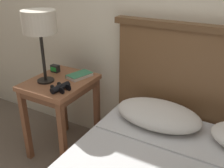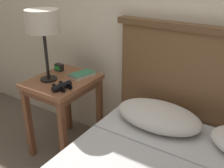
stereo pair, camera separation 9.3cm
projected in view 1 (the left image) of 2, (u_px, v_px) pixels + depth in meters
nightstand at (61, 92)px, 2.09m from camera, size 0.45×0.54×0.67m
table_lamp at (39, 24)px, 1.85m from camera, size 0.24×0.24×0.54m
book_on_nightstand at (80, 75)px, 2.10m from camera, size 0.16×0.22×0.03m
binoculars_pair at (61, 87)px, 1.87m from camera, size 0.15×0.16×0.05m
alarm_clock at (55, 68)px, 2.20m from camera, size 0.07×0.05×0.06m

